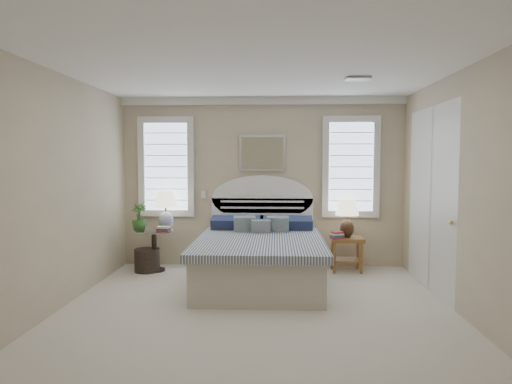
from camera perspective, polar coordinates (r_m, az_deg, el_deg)
The scene contains 21 objects.
floor at distance 5.10m, azimuth -0.11°, elevation -15.52°, with size 4.50×5.00×0.01m, color silver.
ceiling at distance 4.91m, azimuth -0.11°, elevation 15.69°, with size 4.50×5.00×0.01m, color white.
wall_back at distance 7.32m, azimuth 0.81°, elevation 1.22°, with size 4.50×0.02×2.70m, color beige.
wall_left at distance 5.42m, azimuth -24.63°, elevation -0.12°, with size 0.02×5.00×2.70m, color beige.
wall_right at distance 5.22m, azimuth 25.37°, elevation -0.28°, with size 0.02×5.00×2.70m, color beige.
crown_molding at distance 7.33m, azimuth 0.81°, elevation 11.33°, with size 4.50×0.08×0.12m, color white.
hvac_vent at distance 5.77m, azimuth 12.62°, elevation 13.63°, with size 0.30×0.20×0.02m, color #B2B2B2.
switch_plate at distance 7.40m, azimuth -6.56°, elevation -0.33°, with size 0.08×0.01×0.12m, color white.
window_left at distance 7.50m, azimuth -11.14°, elevation 3.12°, with size 0.90×0.06×1.60m, color silver.
window_right at distance 7.38m, azimuth 11.76°, elevation 3.10°, with size 0.90×0.06×1.60m, color silver.
painting at distance 7.27m, azimuth 0.80°, elevation 4.91°, with size 0.74×0.04×0.58m, color silver.
closet_door at distance 6.35m, azimuth 20.98°, elevation -0.83°, with size 0.02×1.80×2.40m, color silver.
bed at distance 6.40m, azimuth 0.51°, elevation -7.90°, with size 1.72×2.28×1.47m.
side_table_left at distance 7.23m, azimuth -12.59°, elevation -6.62°, with size 0.56×0.56×0.63m.
nightstand_right at distance 7.16m, azimuth 11.24°, elevation -6.70°, with size 0.50×0.40×0.53m.
floor_pot at distance 7.26m, azimuth -13.44°, elevation -8.28°, with size 0.38×0.38×0.35m, color black.
lamp_left at distance 7.25m, azimuth -11.22°, elevation -1.66°, with size 0.46×0.46×0.61m.
lamp_right at distance 7.10m, azimuth 11.31°, elevation -2.68°, with size 0.47×0.47×0.59m.
potted_plant at distance 7.18m, azimuth -14.43°, elevation -3.10°, with size 0.23×0.23×0.41m, color #307A38.
books_left at distance 7.02m, azimuth -11.49°, elevation -4.57°, with size 0.22×0.17×0.08m.
books_right at distance 6.99m, azimuth 10.13°, elevation -5.35°, with size 0.23×0.21×0.10m.
Camera 1 is at (0.23, -4.80, 1.71)m, focal length 32.00 mm.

